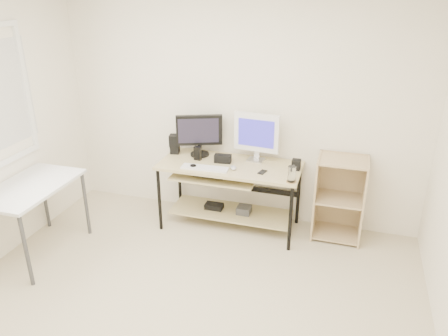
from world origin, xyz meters
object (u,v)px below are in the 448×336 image
at_px(side_table, 31,193).
at_px(black_monitor, 199,133).
at_px(shelf_unit, 339,197).
at_px(desk, 228,182).
at_px(white_imac, 257,134).
at_px(audio_controller, 198,153).

distance_m(side_table, black_monitor, 1.80).
bearing_deg(shelf_unit, black_monitor, -179.64).
xyz_separation_m(desk, white_imac, (0.26, 0.18, 0.51)).
xyz_separation_m(desk, side_table, (-1.65, -1.06, 0.13)).
relative_size(desk, white_imac, 2.87).
bearing_deg(side_table, shelf_unit, 23.33).
relative_size(desk, black_monitor, 3.08).
height_order(shelf_unit, audio_controller, same).
bearing_deg(black_monitor, white_imac, -18.84).
xyz_separation_m(side_table, white_imac, (1.92, 1.24, 0.38)).
relative_size(white_imac, audio_controller, 3.47).
height_order(white_imac, audio_controller, white_imac).
distance_m(shelf_unit, audio_controller, 1.57).
bearing_deg(shelf_unit, side_table, -156.67).
xyz_separation_m(desk, black_monitor, (-0.37, 0.15, 0.48)).
distance_m(desk, side_table, 1.97).
xyz_separation_m(desk, shelf_unit, (1.18, 0.16, -0.09)).
bearing_deg(audio_controller, white_imac, 23.39).
relative_size(black_monitor, white_imac, 0.93).
bearing_deg(side_table, black_monitor, 43.34).
distance_m(desk, black_monitor, 0.62).
xyz_separation_m(shelf_unit, white_imac, (-0.91, 0.02, 0.60)).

